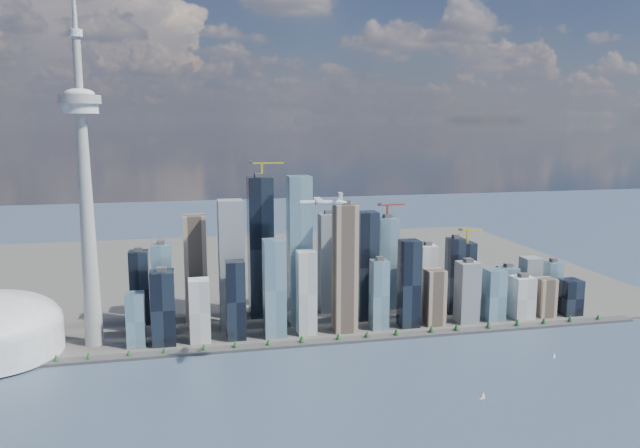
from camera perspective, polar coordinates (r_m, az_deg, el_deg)
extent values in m
plane|color=#344A5B|center=(712.64, 2.50, -17.83)|extent=(4000.00, 4000.00, 0.00)
cube|color=#383838|center=(935.40, -1.51, -10.86)|extent=(1100.00, 22.00, 4.00)
cube|color=#4C4C47|center=(1361.42, -5.10, -4.41)|extent=(1400.00, 900.00, 3.00)
cylinder|color=#3F2D1E|center=(946.82, -25.87, -11.38)|extent=(1.00, 1.00, 2.40)
cone|color=#1C4F1C|center=(945.61, -25.89, -11.17)|extent=(7.20, 7.20, 8.00)
cylinder|color=#3F2D1E|center=(930.03, -20.57, -11.39)|extent=(1.00, 1.00, 2.40)
cone|color=#1C4F1C|center=(928.79, -20.59, -11.19)|extent=(7.20, 7.20, 8.00)
cylinder|color=#3F2D1E|center=(921.11, -15.13, -11.31)|extent=(1.00, 1.00, 2.40)
cone|color=#1C4F1C|center=(919.86, -15.14, -11.10)|extent=(7.20, 7.20, 8.00)
cylinder|color=#3F2D1E|center=(920.31, -9.63, -11.13)|extent=(1.00, 1.00, 2.40)
cone|color=#1C4F1C|center=(919.06, -9.64, -10.92)|extent=(7.20, 7.20, 8.00)
cylinder|color=#3F2D1E|center=(927.64, -4.18, -10.85)|extent=(1.00, 1.00, 2.40)
cone|color=#1C4F1C|center=(926.40, -4.19, -10.64)|extent=(7.20, 7.20, 8.00)
cylinder|color=#3F2D1E|center=(942.91, 1.12, -10.48)|extent=(1.00, 1.00, 2.40)
cone|color=#1C4F1C|center=(941.69, 1.12, -10.28)|extent=(7.20, 7.20, 8.00)
cylinder|color=#3F2D1E|center=(965.74, 6.21, -10.05)|extent=(1.00, 1.00, 2.40)
cone|color=#1C4F1C|center=(964.55, 6.21, -9.85)|extent=(7.20, 7.20, 8.00)
cylinder|color=#3F2D1E|center=(995.62, 11.01, -9.57)|extent=(1.00, 1.00, 2.40)
cone|color=#1C4F1C|center=(994.47, 11.01, -9.37)|extent=(7.20, 7.20, 8.00)
cylinder|color=#3F2D1E|center=(1031.94, 15.49, -9.05)|extent=(1.00, 1.00, 2.40)
cone|color=#1C4F1C|center=(1030.82, 15.50, -8.86)|extent=(7.20, 7.20, 8.00)
cylinder|color=#3F2D1E|center=(1074.03, 19.63, -8.53)|extent=(1.00, 1.00, 2.40)
cone|color=#1C4F1C|center=(1072.96, 19.64, -8.35)|extent=(7.20, 7.20, 8.00)
cylinder|color=#3F2D1E|center=(1121.26, 23.43, -8.01)|extent=(1.00, 1.00, 2.40)
cone|color=#1C4F1C|center=(1120.23, 23.44, -7.84)|extent=(7.20, 7.20, 8.00)
cube|color=black|center=(941.61, -14.14, -7.44)|extent=(34.00, 34.00, 109.27)
cube|color=#698FA0|center=(985.67, -14.09, -5.78)|extent=(30.00, 30.00, 139.08)
cube|color=silver|center=(943.22, -11.06, -7.77)|extent=(30.00, 30.00, 94.37)
cube|color=tan|center=(1034.28, -11.28, -3.97)|extent=(36.00, 36.00, 173.84)
cube|color=gray|center=(979.71, -8.01, -3.73)|extent=(38.00, 38.00, 203.65)
cube|color=black|center=(942.14, -7.71, -6.91)|extent=(28.00, 28.00, 119.21)
cube|color=#698FA0|center=(943.77, -4.39, -5.88)|extent=(32.00, 32.00, 149.01)
cube|color=black|center=(1035.32, -5.23, -2.12)|extent=(40.00, 40.00, 233.45)
cube|color=#698FA0|center=(989.90, -1.67, -2.47)|extent=(36.00, 36.00, 238.41)
cube|color=silver|center=(955.24, -1.09, -6.29)|extent=(28.00, 28.00, 129.14)
cube|color=tan|center=(958.39, 2.14, -4.09)|extent=(34.00, 34.00, 198.68)
cube|color=gray|center=(1061.05, 0.71, -3.58)|extent=(30.00, 30.00, 168.88)
cube|color=black|center=(1022.06, 4.42, -3.83)|extent=(32.00, 32.00, 178.81)
cube|color=#698FA0|center=(984.57, 5.24, -6.45)|extent=(26.00, 26.00, 109.27)
cube|color=black|center=(996.53, 8.01, -5.42)|extent=(30.00, 30.00, 139.08)
cube|color=#698FA0|center=(1090.20, 6.10, -3.55)|extent=(34.00, 34.00, 158.94)
cube|color=silver|center=(1061.78, 9.59, -5.09)|extent=(28.00, 28.00, 119.21)
cube|color=tan|center=(1021.16, 10.62, -6.57)|extent=(30.00, 30.00, 89.41)
cube|color=gray|center=(1039.95, 13.18, -6.08)|extent=(32.00, 32.00, 99.34)
cube|color=black|center=(1079.94, 12.07, -4.65)|extent=(26.00, 26.00, 129.14)
cube|color=#698FA0|center=(1064.01, 15.61, -6.25)|extent=(30.00, 30.00, 84.44)
cube|color=black|center=(1151.39, 13.20, -4.32)|extent=(28.00, 28.00, 109.27)
cube|color=#698FA0|center=(1130.97, 16.67, -5.63)|extent=(30.00, 30.00, 74.50)
cube|color=silver|center=(1089.88, 17.93, -6.39)|extent=(34.00, 34.00, 69.54)
cube|color=tan|center=(1113.50, 19.94, -6.30)|extent=(28.00, 28.00, 64.57)
cube|color=gray|center=(1151.30, 18.65, -5.08)|extent=(30.00, 30.00, 89.41)
cube|color=black|center=(1138.41, 21.86, -6.21)|extent=(32.00, 32.00, 59.60)
cube|color=#698FA0|center=(1175.98, 20.53, -5.14)|extent=(26.00, 26.00, 79.47)
cube|color=black|center=(1043.47, -16.20, -5.59)|extent=(30.00, 30.00, 119.21)
cube|color=#698FA0|center=(948.30, -16.54, -8.37)|extent=(26.00, 26.00, 79.47)
cube|color=gold|center=(1017.59, -5.34, 4.94)|extent=(3.00, 3.00, 22.00)
cube|color=gold|center=(1017.84, -4.89, 5.57)|extent=(55.00, 2.20, 2.20)
cube|color=#383838|center=(1014.77, -6.28, 5.65)|extent=(6.00, 4.00, 4.00)
cube|color=#A62E17|center=(1073.61, 6.18, 1.16)|extent=(3.00, 3.00, 22.00)
cube|color=#A62E17|center=(1074.40, 6.56, 1.75)|extent=(48.00, 2.20, 2.20)
cube|color=#383838|center=(1067.36, 5.46, 1.83)|extent=(6.00, 4.00, 4.00)
cube|color=gold|center=(1137.88, 13.32, -1.11)|extent=(3.00, 3.00, 22.00)
cube|color=gold|center=(1138.89, 13.65, -0.55)|extent=(45.00, 2.20, 2.20)
cube|color=#383838|center=(1129.88, 12.73, -0.49)|extent=(6.00, 4.00, 4.00)
cone|color=#979792|center=(944.20, -20.46, -0.51)|extent=(26.00, 26.00, 340.00)
cylinder|color=#BCBCBC|center=(931.85, -21.07, 9.84)|extent=(48.00, 48.00, 14.00)
cylinder|color=#979792|center=(932.15, -21.11, 10.57)|extent=(56.00, 56.00, 12.00)
ellipsoid|color=#BCBCBC|center=(932.43, -21.14, 11.07)|extent=(40.00, 40.00, 14.00)
cylinder|color=#979792|center=(934.87, -21.29, 13.51)|extent=(11.00, 11.00, 80.00)
cylinder|color=#BCBCBC|center=(939.00, -21.44, 15.94)|extent=(18.00, 18.00, 10.00)
cylinder|color=silver|center=(762.73, 0.07, 1.96)|extent=(51.21, 11.42, 6.26)
cone|color=silver|center=(760.16, -1.91, 1.93)|extent=(7.45, 6.92, 6.26)
cone|color=silver|center=(766.33, 2.11, 1.99)|extent=(10.36, 7.22, 6.26)
cube|color=silver|center=(762.08, -0.07, 2.20)|extent=(13.37, 55.26, 0.98)
cylinder|color=silver|center=(751.68, 0.02, 1.98)|extent=(11.06, 4.60, 3.52)
cylinder|color=silver|center=(772.88, -0.16, 2.19)|extent=(11.06, 4.60, 3.52)
cylinder|color=#3F3F3F|center=(751.04, -0.43, 1.98)|extent=(1.09, 7.81, 7.82)
cylinder|color=#3F3F3F|center=(772.26, -0.60, 2.18)|extent=(1.09, 7.81, 7.82)
cube|color=silver|center=(765.12, 1.89, 2.45)|extent=(5.53, 1.34, 10.75)
cube|color=silver|center=(764.47, 1.89, 2.86)|extent=(6.08, 17.94, 0.68)
cube|color=silver|center=(791.69, 14.62, -15.20)|extent=(6.53, 2.48, 0.85)
cylinder|color=#999999|center=(789.69, 14.63, -14.87)|extent=(0.26, 0.26, 9.58)
cube|color=silver|center=(945.29, 20.59, -11.37)|extent=(5.45, 2.72, 0.70)
cylinder|color=#999999|center=(943.92, 20.61, -11.14)|extent=(0.21, 0.21, 7.84)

